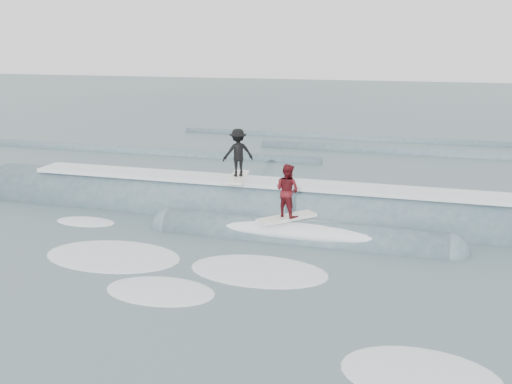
# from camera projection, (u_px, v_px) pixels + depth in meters

# --- Properties ---
(ground) EXTENTS (160.00, 160.00, 0.00)m
(ground) POSITION_uv_depth(u_px,v_px,m) (220.00, 260.00, 16.30)
(ground) COLOR #3A5255
(ground) RESTS_ON ground
(breaking_wave) EXTENTS (24.17, 3.99, 2.41)m
(breaking_wave) POSITION_uv_depth(u_px,v_px,m) (268.00, 217.00, 20.23)
(breaking_wave) COLOR #3B5864
(breaking_wave) RESTS_ON ground
(surfer_black) EXTENTS (1.27, 2.06, 1.81)m
(surfer_black) POSITION_uv_depth(u_px,v_px,m) (238.00, 155.00, 20.32)
(surfer_black) COLOR white
(surfer_black) RESTS_ON ground
(surfer_red) EXTENTS (1.75, 1.86, 1.79)m
(surfer_red) POSITION_uv_depth(u_px,v_px,m) (287.00, 194.00, 17.81)
(surfer_red) COLOR white
(surfer_red) RESTS_ON ground
(whitewater) EXTENTS (13.55, 7.99, 0.10)m
(whitewater) POSITION_uv_depth(u_px,v_px,m) (194.00, 274.00, 15.36)
(whitewater) COLOR white
(whitewater) RESTS_ON ground
(far_swells) EXTENTS (39.79, 8.65, 0.80)m
(far_swells) POSITION_uv_depth(u_px,v_px,m) (321.00, 150.00, 32.74)
(far_swells) COLOR #3B5864
(far_swells) RESTS_ON ground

